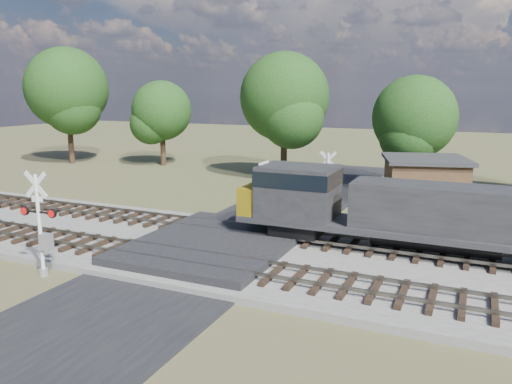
% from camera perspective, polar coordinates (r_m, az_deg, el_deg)
% --- Properties ---
extents(ground, '(160.00, 160.00, 0.00)m').
position_cam_1_polar(ground, '(23.63, -5.22, -7.15)').
color(ground, '#47542C').
rests_on(ground, ground).
extents(ballast_bed, '(140.00, 10.00, 0.30)m').
position_cam_1_polar(ballast_bed, '(21.34, 20.01, -9.50)').
color(ballast_bed, gray).
rests_on(ballast_bed, ground).
extents(road, '(7.00, 60.00, 0.08)m').
position_cam_1_polar(road, '(23.62, -5.22, -7.06)').
color(road, black).
rests_on(road, ground).
extents(crossing_panel, '(7.00, 9.00, 0.62)m').
position_cam_1_polar(crossing_panel, '(23.95, -4.65, -6.09)').
color(crossing_panel, '#262628').
rests_on(crossing_panel, ground).
extents(track_near, '(140.00, 2.60, 0.33)m').
position_cam_1_polar(track_near, '(20.48, -0.28, -8.87)').
color(track_near, black).
rests_on(track_near, ballast_bed).
extents(track_far, '(140.00, 2.60, 0.33)m').
position_cam_1_polar(track_far, '(24.88, 4.49, -5.17)').
color(track_far, black).
rests_on(track_far, ballast_bed).
extents(crossing_signal_near, '(1.78, 0.39, 4.41)m').
position_cam_1_polar(crossing_signal_near, '(22.14, -23.26, -4.39)').
color(crossing_signal_near, silver).
rests_on(crossing_signal_near, ground).
extents(crossing_signal_far, '(1.65, 0.36, 4.10)m').
position_cam_1_polar(crossing_signal_far, '(29.75, 7.97, 0.10)').
color(crossing_signal_far, silver).
rests_on(crossing_signal_far, ground).
extents(equipment_shed, '(6.15, 6.15, 3.41)m').
position_cam_1_polar(equipment_shed, '(33.42, 18.67, 0.90)').
color(equipment_shed, '#492C1F').
rests_on(equipment_shed, ground).
extents(treeline, '(81.89, 10.60, 11.91)m').
position_cam_1_polar(treeline, '(40.55, 16.45, 9.97)').
color(treeline, black).
rests_on(treeline, ground).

